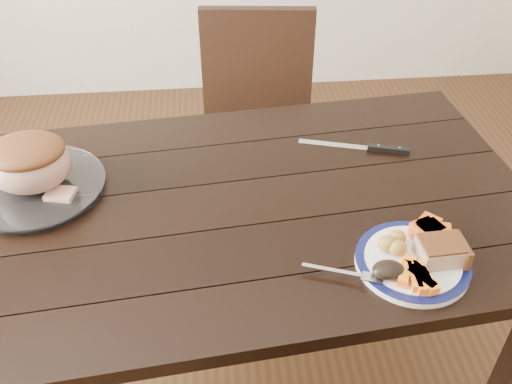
{
  "coord_description": "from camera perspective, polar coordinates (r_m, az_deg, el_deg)",
  "views": [
    {
      "loc": [
        -0.02,
        -1.11,
        1.69
      ],
      "look_at": [
        0.08,
        -0.02,
        0.8
      ],
      "focal_mm": 40.0,
      "sensor_mm": 36.0,
      "label": 1
    }
  ],
  "objects": [
    {
      "name": "serving_platter",
      "position": [
        1.6,
        -21.1,
        0.37
      ],
      "size": [
        0.35,
        0.35,
        0.02
      ],
      "primitive_type": "cylinder",
      "color": "white",
      "rests_on": "dining_table"
    },
    {
      "name": "plate_rim",
      "position": [
        1.34,
        15.41,
        -6.53
      ],
      "size": [
        0.26,
        0.26,
        0.02
      ],
      "primitive_type": "torus",
      "color": "#0C113F",
      "rests_on": "dinner_plate"
    },
    {
      "name": "dark_mushroom",
      "position": [
        1.28,
        13.09,
        -7.57
      ],
      "size": [
        0.07,
        0.05,
        0.03
      ],
      "primitive_type": "ellipsoid",
      "color": "black",
      "rests_on": "dinner_plate"
    },
    {
      "name": "pumpkin_wedges",
      "position": [
        1.39,
        16.97,
        -3.75
      ],
      "size": [
        0.09,
        0.09,
        0.04
      ],
      "color": "orange",
      "rests_on": "dinner_plate"
    },
    {
      "name": "roasted_potatoes",
      "position": [
        1.33,
        13.6,
        -4.99
      ],
      "size": [
        0.07,
        0.07,
        0.04
      ],
      "color": "gold",
      "rests_on": "dinner_plate"
    },
    {
      "name": "roast_joint",
      "position": [
        1.56,
        -21.75,
        2.58
      ],
      "size": [
        0.21,
        0.18,
        0.14
      ],
      "primitive_type": "ellipsoid",
      "color": "tan",
      "rests_on": "serving_platter"
    },
    {
      "name": "dining_table",
      "position": [
        1.52,
        -3.08,
        -3.89
      ],
      "size": [
        1.68,
        1.05,
        0.75
      ],
      "rotation": [
        0.0,
        0.0,
        0.09
      ],
      "color": "black",
      "rests_on": "ground"
    },
    {
      "name": "chair_far",
      "position": [
        2.2,
        0.08,
        6.93
      ],
      "size": [
        0.46,
        0.47,
        0.93
      ],
      "rotation": [
        0.0,
        0.0,
        3.03
      ],
      "color": "black",
      "rests_on": "ground"
    },
    {
      "name": "carrot_batons",
      "position": [
        1.29,
        15.87,
        -8.11
      ],
      "size": [
        0.08,
        0.11,
        0.02
      ],
      "color": "orange",
      "rests_on": "dinner_plate"
    },
    {
      "name": "ground",
      "position": [
        2.03,
        -2.42,
        -17.61
      ],
      "size": [
        4.0,
        4.0,
        0.0
      ],
      "primitive_type": "plane",
      "color": "#472B16",
      "rests_on": "ground"
    },
    {
      "name": "fork",
      "position": [
        1.27,
        9.21,
        -8.06
      ],
      "size": [
        0.17,
        0.08,
        0.0
      ],
      "rotation": [
        0.0,
        0.0,
        -0.35
      ],
      "color": "silver",
      "rests_on": "dinner_plate"
    },
    {
      "name": "cut_slice",
      "position": [
        1.53,
        -18.96,
        -0.24
      ],
      "size": [
        0.08,
        0.07,
        0.02
      ],
      "primitive_type": "cube",
      "rotation": [
        0.0,
        0.0,
        -0.22
      ],
      "color": "tan",
      "rests_on": "serving_platter"
    },
    {
      "name": "carving_knife",
      "position": [
        1.68,
        11.78,
        4.35
      ],
      "size": [
        0.31,
        0.11,
        0.01
      ],
      "rotation": [
        0.0,
        0.0,
        -0.28
      ],
      "color": "silver",
      "rests_on": "dining_table"
    },
    {
      "name": "pork_slice",
      "position": [
        1.34,
        17.98,
        -5.65
      ],
      "size": [
        0.1,
        0.08,
        0.04
      ],
      "primitive_type": "cube",
      "rotation": [
        0.0,
        0.0,
        0.05
      ],
      "color": "tan",
      "rests_on": "dinner_plate"
    },
    {
      "name": "dinner_plate",
      "position": [
        1.34,
        15.35,
        -6.79
      ],
      "size": [
        0.26,
        0.26,
        0.02
      ],
      "primitive_type": "cylinder",
      "color": "white",
      "rests_on": "dining_table"
    }
  ]
}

